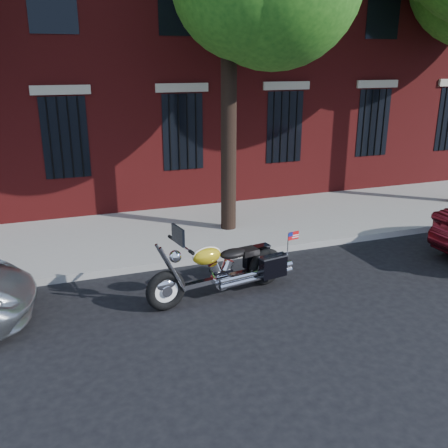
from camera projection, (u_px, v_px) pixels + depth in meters
name	position (u px, v px, depth m)	size (l,w,h in m)	color
ground	(257.00, 284.00, 9.42)	(120.00, 120.00, 0.00)	black
curb	(231.00, 255.00, 10.63)	(40.00, 0.16, 0.15)	gray
sidewalk	(204.00, 228.00, 12.31)	(40.00, 3.60, 0.15)	gray
motorcycle	(226.00, 270.00, 8.85)	(2.89, 1.11, 1.44)	black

